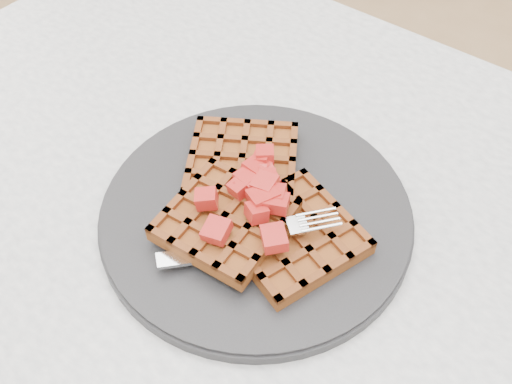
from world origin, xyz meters
TOP-DOWN VIEW (x-y plane):
  - table at (0.00, 0.00)m, footprint 1.20×0.80m
  - plate at (-0.08, 0.01)m, footprint 0.31×0.31m
  - waffles at (-0.08, 0.01)m, footprint 0.24×0.21m
  - strawberry_pile at (-0.08, 0.01)m, footprint 0.15×0.15m
  - fork at (-0.04, -0.02)m, footprint 0.13×0.15m

SIDE VIEW (x-z plane):
  - table at x=0.00m, z-range 0.26..1.01m
  - plate at x=-0.08m, z-range 0.75..0.77m
  - fork at x=-0.04m, z-range 0.77..0.78m
  - waffles at x=-0.08m, z-range 0.76..0.79m
  - strawberry_pile at x=-0.08m, z-range 0.79..0.82m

